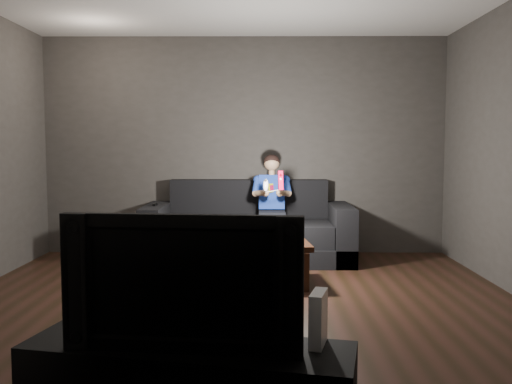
{
  "coord_description": "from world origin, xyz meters",
  "views": [
    {
      "loc": [
        0.19,
        -4.65,
        1.37
      ],
      "look_at": [
        0.15,
        1.55,
        0.85
      ],
      "focal_mm": 40.0,
      "sensor_mm": 36.0,
      "label": 1
    }
  ],
  "objects": [
    {
      "name": "tv",
      "position": [
        -0.12,
        -2.27,
        0.8
      ],
      "size": [
        1.01,
        0.23,
        0.58
      ],
      "primitive_type": "imported",
      "rotation": [
        0.0,
        0.0,
        -0.1
      ],
      "color": "black",
      "rests_on": "media_console"
    },
    {
      "name": "coffee_table",
      "position": [
        0.1,
        0.8,
        0.36
      ],
      "size": [
        1.2,
        0.68,
        0.42
      ],
      "color": "black",
      "rests_on": "floor"
    },
    {
      "name": "sofa",
      "position": [
        0.06,
        2.02,
        0.3
      ],
      "size": [
        2.42,
        1.04,
        0.93
      ],
      "color": "black",
      "rests_on": "floor"
    },
    {
      "name": "wii_remote_black",
      "position": [
        -1.03,
        1.93,
        0.67
      ],
      "size": [
        0.03,
        0.14,
        0.03
      ],
      "color": "black",
      "rests_on": "sofa"
    },
    {
      "name": "nunchuk_white",
      "position": [
        0.26,
        1.52,
        0.93
      ],
      "size": [
        0.07,
        0.09,
        0.15
      ],
      "color": "white",
      "rests_on": "child"
    },
    {
      "name": "front_wall",
      "position": [
        0.0,
        -2.5,
        1.35
      ],
      "size": [
        5.0,
        0.04,
        2.7
      ],
      "primitive_type": "cube",
      "color": "#393632",
      "rests_on": "ground"
    },
    {
      "name": "wii_console",
      "position": [
        0.44,
        -2.27,
        0.63
      ],
      "size": [
        0.1,
        0.18,
        0.23
      ],
      "primitive_type": "cube",
      "rotation": [
        0.0,
        0.0,
        -0.26
      ],
      "color": "white",
      "rests_on": "media_console"
    },
    {
      "name": "floor",
      "position": [
        0.0,
        0.0,
        0.0
      ],
      "size": [
        5.0,
        5.0,
        0.0
      ],
      "primitive_type": "plane",
      "color": "black",
      "rests_on": "ground"
    },
    {
      "name": "wii_remote_red",
      "position": [
        0.42,
        1.52,
        0.98
      ],
      "size": [
        0.06,
        0.09,
        0.21
      ],
      "color": "red",
      "rests_on": "child"
    },
    {
      "name": "back_wall",
      "position": [
        0.0,
        2.5,
        1.35
      ],
      "size": [
        5.0,
        0.04,
        2.7
      ],
      "primitive_type": "cube",
      "color": "#393632",
      "rests_on": "ground"
    },
    {
      "name": "child",
      "position": [
        0.33,
        1.95,
        0.76
      ],
      "size": [
        0.45,
        0.56,
        1.11
      ],
      "color": "black",
      "rests_on": "sofa"
    }
  ]
}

